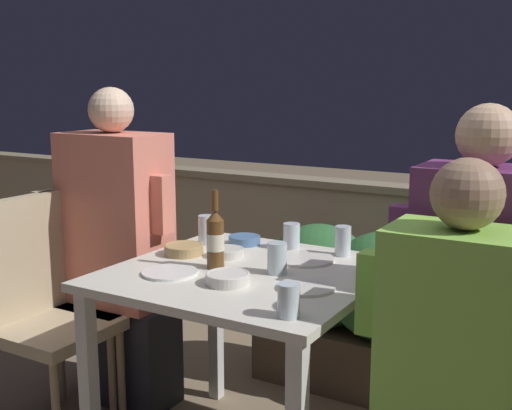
{
  "coord_description": "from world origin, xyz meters",
  "views": [
    {
      "loc": [
        1.12,
        -1.84,
        1.39
      ],
      "look_at": [
        0.0,
        0.07,
        0.97
      ],
      "focal_mm": 45.0,
      "sensor_mm": 36.0,
      "label": 1
    }
  ],
  "objects": [
    {
      "name": "parapet_wall",
      "position": [
        0.0,
        1.57,
        0.43
      ],
      "size": [
        9.0,
        0.18,
        0.84
      ],
      "color": "gray",
      "rests_on": "ground_plane"
    },
    {
      "name": "dining_table",
      "position": [
        0.0,
        0.0,
        0.65
      ],
      "size": [
        0.89,
        0.87,
        0.75
      ],
      "color": "silver",
      "rests_on": "ground_plane"
    },
    {
      "name": "planter_hedge",
      "position": [
        0.23,
        0.8,
        0.41
      ],
      "size": [
        1.16,
        0.47,
        0.75
      ],
      "color": "brown",
      "rests_on": "ground_plane"
    },
    {
      "name": "chair_left_near",
      "position": [
        -0.89,
        -0.16,
        0.56
      ],
      "size": [
        0.42,
        0.41,
        0.95
      ],
      "color": "tan",
      "rests_on": "ground_plane"
    },
    {
      "name": "chair_left_far",
      "position": [
        -0.93,
        0.17,
        0.56
      ],
      "size": [
        0.42,
        0.41,
        0.95
      ],
      "color": "tan",
      "rests_on": "ground_plane"
    },
    {
      "name": "person_coral_top",
      "position": [
        -0.73,
        0.17,
        0.69
      ],
      "size": [
        0.51,
        0.26,
        1.38
      ],
      "color": "#282833",
      "rests_on": "ground_plane"
    },
    {
      "name": "person_green_blouse",
      "position": [
        0.73,
        -0.16,
        0.61
      ],
      "size": [
        0.48,
        0.26,
        1.21
      ],
      "color": "#282833",
      "rests_on": "ground_plane"
    },
    {
      "name": "person_purple_stripe",
      "position": [
        0.72,
        0.16,
        0.67
      ],
      "size": [
        0.48,
        0.26,
        1.34
      ],
      "color": "#282833",
      "rests_on": "ground_plane"
    },
    {
      "name": "beer_bottle",
      "position": [
        -0.11,
        -0.04,
        0.86
      ],
      "size": [
        0.06,
        0.06,
        0.28
      ],
      "color": "brown",
      "rests_on": "dining_table"
    },
    {
      "name": "plate_0",
      "position": [
        0.27,
        -0.08,
        0.76
      ],
      "size": [
        0.19,
        0.19,
        0.01
      ],
      "color": "silver",
      "rests_on": "dining_table"
    },
    {
      "name": "plate_1",
      "position": [
        -0.2,
        -0.17,
        0.76
      ],
      "size": [
        0.19,
        0.19,
        0.01
      ],
      "color": "white",
      "rests_on": "dining_table"
    },
    {
      "name": "plate_2",
      "position": [
        0.12,
        0.21,
        0.76
      ],
      "size": [
        0.22,
        0.22,
        0.01
      ],
      "color": "silver",
      "rests_on": "dining_table"
    },
    {
      "name": "bowl_0",
      "position": [
        -0.2,
        0.31,
        0.77
      ],
      "size": [
        0.13,
        0.13,
        0.03
      ],
      "color": "#4C709E",
      "rests_on": "dining_table"
    },
    {
      "name": "bowl_1",
      "position": [
        -0.15,
        0.11,
        0.77
      ],
      "size": [
        0.13,
        0.13,
        0.03
      ],
      "color": "beige",
      "rests_on": "dining_table"
    },
    {
      "name": "bowl_2",
      "position": [
        -0.31,
        0.06,
        0.78
      ],
      "size": [
        0.15,
        0.15,
        0.04
      ],
      "color": "tan",
      "rests_on": "dining_table"
    },
    {
      "name": "bowl_3",
      "position": [
        0.03,
        -0.17,
        0.77
      ],
      "size": [
        0.14,
        0.14,
        0.04
      ],
      "color": "silver",
      "rests_on": "dining_table"
    },
    {
      "name": "glass_cup_0",
      "position": [
        0.22,
        0.35,
        0.81
      ],
      "size": [
        0.06,
        0.06,
        0.11
      ],
      "color": "silver",
      "rests_on": "dining_table"
    },
    {
      "name": "glass_cup_1",
      "position": [
        -0.33,
        0.24,
        0.81
      ],
      "size": [
        0.06,
        0.06,
        0.12
      ],
      "color": "silver",
      "rests_on": "dining_table"
    },
    {
      "name": "glass_cup_2",
      "position": [
        0.0,
        0.34,
        0.8
      ],
      "size": [
        0.07,
        0.07,
        0.1
      ],
      "color": "silver",
      "rests_on": "dining_table"
    },
    {
      "name": "glass_cup_3",
      "position": [
        0.34,
        -0.33,
        0.8
      ],
      "size": [
        0.06,
        0.06,
        0.1
      ],
      "color": "silver",
      "rests_on": "dining_table"
    },
    {
      "name": "glass_cup_4",
      "position": [
        0.11,
        0.02,
        0.81
      ],
      "size": [
        0.07,
        0.07,
        0.11
      ],
      "color": "silver",
      "rests_on": "dining_table"
    }
  ]
}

